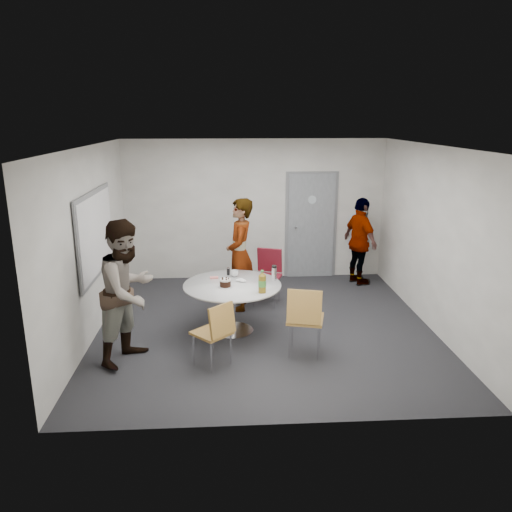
{
  "coord_description": "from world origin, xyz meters",
  "views": [
    {
      "loc": [
        -0.56,
        -7.01,
        3.09
      ],
      "look_at": [
        -0.12,
        0.25,
        1.06
      ],
      "focal_mm": 35.0,
      "sensor_mm": 36.0,
      "label": 1
    }
  ],
  "objects": [
    {
      "name": "table",
      "position": [
        -0.46,
        -0.14,
        0.65
      ],
      "size": [
        1.43,
        1.43,
        1.07
      ],
      "color": "silver",
      "rests_on": "floor"
    },
    {
      "name": "chair_near_right",
      "position": [
        0.44,
        -1.0,
        0.6
      ],
      "size": [
        0.56,
        0.6,
        0.98
      ],
      "rotation": [
        0.0,
        0.0,
        -0.25
      ],
      "color": "olive",
      "rests_on": "floor"
    },
    {
      "name": "wall_right",
      "position": [
        2.5,
        0.0,
        1.35
      ],
      "size": [
        0.0,
        5.0,
        5.0
      ],
      "primitive_type": "plane",
      "rotation": [
        1.57,
        0.0,
        -1.57
      ],
      "color": "#B9B6B0",
      "rests_on": "floor"
    },
    {
      "name": "chair_near_left",
      "position": [
        -0.71,
        -1.21,
        0.53
      ],
      "size": [
        0.6,
        0.6,
        0.87
      ],
      "rotation": [
        0.0,
        0.0,
        0.76
      ],
      "color": "olive",
      "rests_on": "floor"
    },
    {
      "name": "wall_left",
      "position": [
        -2.5,
        0.0,
        1.35
      ],
      "size": [
        0.0,
        5.0,
        5.0
      ],
      "primitive_type": "plane",
      "rotation": [
        1.57,
        0.0,
        1.57
      ],
      "color": "#B9B6B0",
      "rests_on": "floor"
    },
    {
      "name": "wall_front",
      "position": [
        0.0,
        -2.5,
        1.35
      ],
      "size": [
        5.0,
        0.0,
        5.0
      ],
      "primitive_type": "plane",
      "rotation": [
        -1.57,
        0.0,
        0.0
      ],
      "color": "#B9B6B0",
      "rests_on": "floor"
    },
    {
      "name": "person_left",
      "position": [
        -1.83,
        -0.92,
        0.94
      ],
      "size": [
        1.07,
        1.14,
        1.88
      ],
      "primitive_type": "imported",
      "rotation": [
        0.0,
        0.0,
        1.06
      ],
      "color": "white",
      "rests_on": "floor"
    },
    {
      "name": "chair_far",
      "position": [
        0.14,
        1.06,
        0.57
      ],
      "size": [
        0.56,
        0.59,
        0.93
      ],
      "rotation": [
        0.0,
        0.0,
        2.82
      ],
      "color": "maroon",
      "rests_on": "floor"
    },
    {
      "name": "ceiling",
      "position": [
        0.0,
        0.0,
        2.7
      ],
      "size": [
        5.0,
        5.0,
        0.0
      ],
      "primitive_type": "plane",
      "rotation": [
        3.14,
        0.0,
        0.0
      ],
      "color": "silver",
      "rests_on": "wall_back"
    },
    {
      "name": "person_right",
      "position": [
        1.95,
        1.95,
        0.83
      ],
      "size": [
        0.7,
        1.05,
        1.66
      ],
      "primitive_type": "imported",
      "rotation": [
        0.0,
        0.0,
        1.9
      ],
      "color": "black",
      "rests_on": "floor"
    },
    {
      "name": "whiteboard",
      "position": [
        -2.46,
        0.2,
        1.45
      ],
      "size": [
        0.04,
        1.9,
        1.25
      ],
      "color": "slate",
      "rests_on": "wall_left"
    },
    {
      "name": "floor",
      "position": [
        0.0,
        0.0,
        0.0
      ],
      "size": [
        5.0,
        5.0,
        0.0
      ],
      "primitive_type": "plane",
      "color": "black",
      "rests_on": "ground"
    },
    {
      "name": "door",
      "position": [
        1.1,
        2.48,
        1.03
      ],
      "size": [
        1.02,
        0.17,
        2.12
      ],
      "color": "slate",
      "rests_on": "wall_back"
    },
    {
      "name": "person_main",
      "position": [
        -0.35,
        0.82,
        0.92
      ],
      "size": [
        0.48,
        0.7,
        1.85
      ],
      "primitive_type": "imported",
      "rotation": [
        0.0,
        0.0,
        -1.63
      ],
      "color": "#A5C6EA",
      "rests_on": "floor"
    },
    {
      "name": "wall_back",
      "position": [
        0.0,
        2.5,
        1.35
      ],
      "size": [
        5.0,
        0.0,
        5.0
      ],
      "primitive_type": "plane",
      "rotation": [
        1.57,
        0.0,
        0.0
      ],
      "color": "#B9B6B0",
      "rests_on": "floor"
    }
  ]
}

